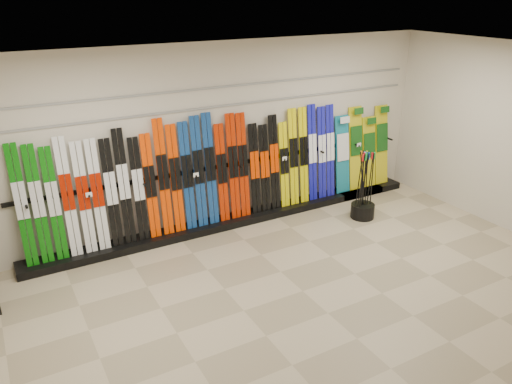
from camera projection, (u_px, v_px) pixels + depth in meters
floor at (303, 291)px, 6.64m from camera, size 8.00×8.00×0.00m
back_wall at (219, 137)px, 8.08m from camera, size 8.00×0.00×8.00m
ceiling at (312, 61)px, 5.49m from camera, size 8.00×8.00×0.00m
ski_rack_base at (239, 219)px, 8.56m from camera, size 8.00×0.40×0.12m
skis at (198, 176)px, 7.94m from camera, size 5.37×0.23×1.83m
snowboards at (362, 150)px, 9.53m from camera, size 1.26×0.24×1.58m
pole_bin at (362, 211)px, 8.71m from camera, size 0.41×0.41×0.25m
ski_poles at (364, 185)px, 8.52m from camera, size 0.31×0.22×1.18m
slatwall_rail_0 at (219, 106)px, 7.87m from camera, size 7.60×0.02×0.03m
slatwall_rail_1 at (218, 87)px, 7.76m from camera, size 7.60×0.02×0.03m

